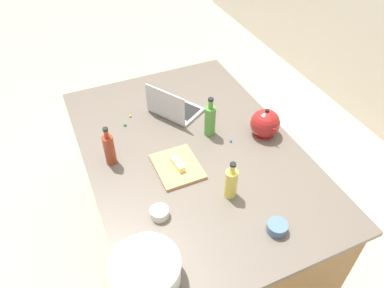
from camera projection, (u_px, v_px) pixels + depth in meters
ground_plane at (192, 237)px, 2.80m from camera, size 12.00×12.00×0.00m
island_counter at (192, 199)px, 2.49m from camera, size 1.78×1.21×0.90m
laptop at (173, 108)px, 2.42m from camera, size 0.38×0.35×0.22m
mixing_bowl_large at (146, 270)px, 1.55m from camera, size 0.30×0.30×0.13m
bottle_olive at (210, 120)px, 2.23m from camera, size 0.07×0.07×0.26m
bottle_oil at (231, 183)px, 1.88m from camera, size 0.07×0.07×0.23m
bottle_soy at (109, 149)px, 2.05m from camera, size 0.06×0.06×0.25m
kettle at (265, 124)px, 2.25m from camera, size 0.21×0.18×0.20m
cutting_board at (177, 167)px, 2.08m from camera, size 0.29×0.24×0.02m
butter_stick_left at (178, 164)px, 2.06m from camera, size 0.11×0.05×0.04m
ramekin_small at (160, 213)px, 1.83m from camera, size 0.09×0.09×0.05m
ramekin_medium at (277, 227)px, 1.76m from camera, size 0.10×0.10×0.05m
candy_0 at (130, 116)px, 2.42m from camera, size 0.01×0.01×0.01m
candy_1 at (166, 113)px, 2.44m from camera, size 0.02×0.02×0.02m
candy_2 at (125, 125)px, 2.35m from camera, size 0.02×0.02×0.02m
candy_3 at (231, 141)px, 2.24m from camera, size 0.01×0.01×0.01m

